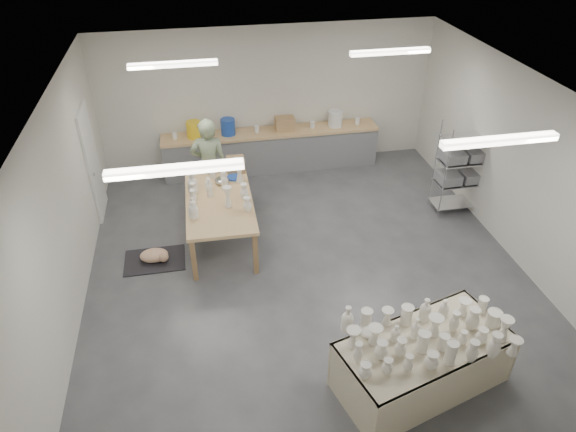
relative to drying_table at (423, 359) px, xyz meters
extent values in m
plane|color=#424449|center=(-0.91, 2.33, -0.43)|extent=(8.00, 8.00, 0.00)
cube|color=white|center=(-0.91, 2.33, 2.56)|extent=(7.00, 8.00, 0.02)
cube|color=silver|center=(-0.91, 6.33, 1.07)|extent=(7.00, 0.02, 3.00)
cube|color=silver|center=(-4.41, 2.33, 1.07)|extent=(0.02, 8.00, 3.00)
cube|color=silver|center=(2.59, 2.33, 1.07)|extent=(0.02, 8.00, 3.00)
cube|color=white|center=(-4.38, 4.93, 0.62)|extent=(0.05, 0.90, 2.10)
cube|color=white|center=(-2.71, 0.83, 2.51)|extent=(1.40, 0.12, 0.08)
cube|color=white|center=(0.89, 0.83, 2.51)|extent=(1.40, 0.12, 0.08)
cube|color=white|center=(-2.71, 4.33, 2.51)|extent=(1.40, 0.12, 0.08)
cube|color=white|center=(0.89, 4.33, 2.51)|extent=(1.40, 0.12, 0.08)
cube|color=tan|center=(-0.91, 6.01, 0.44)|extent=(4.60, 0.60, 0.06)
cube|color=slate|center=(-0.91, 6.01, -0.01)|extent=(4.60, 0.55, 0.84)
cylinder|color=yellow|center=(-2.51, 6.01, 0.64)|extent=(0.30, 0.30, 0.34)
cylinder|color=#1E44A6|center=(-1.81, 6.01, 0.64)|extent=(0.30, 0.30, 0.34)
cylinder|color=white|center=(0.49, 6.01, 0.64)|extent=(0.30, 0.30, 0.34)
cube|color=#AA7952|center=(-0.61, 6.01, 0.61)|extent=(0.40, 0.30, 0.28)
cylinder|color=white|center=(-2.91, 6.01, 0.54)|extent=(0.10, 0.10, 0.14)
cylinder|color=white|center=(-1.21, 6.01, 0.54)|extent=(0.10, 0.10, 0.14)
cylinder|color=white|center=(-0.01, 6.01, 0.54)|extent=(0.10, 0.10, 0.14)
cylinder|color=white|center=(0.99, 6.01, 0.54)|extent=(0.10, 0.10, 0.14)
cylinder|color=silver|center=(1.87, 3.51, 0.47)|extent=(0.02, 0.02, 1.80)
cylinder|color=silver|center=(2.71, 3.51, 0.47)|extent=(0.02, 0.02, 1.80)
cylinder|color=silver|center=(1.87, 3.95, 0.47)|extent=(0.02, 0.02, 1.80)
cylinder|color=silver|center=(2.71, 3.95, 0.47)|extent=(0.02, 0.02, 1.80)
cube|color=silver|center=(2.29, 3.73, -0.28)|extent=(0.88, 0.48, 0.02)
cube|color=silver|center=(2.29, 3.73, 0.17)|extent=(0.88, 0.48, 0.02)
cube|color=silver|center=(2.29, 3.73, 0.62)|extent=(0.88, 0.48, 0.02)
cube|color=silver|center=(2.29, 3.73, 1.07)|extent=(0.88, 0.48, 0.02)
cube|color=slate|center=(2.07, 3.73, 0.29)|extent=(0.38, 0.42, 0.18)
cube|color=slate|center=(2.51, 3.73, 0.29)|extent=(0.38, 0.42, 0.18)
cube|color=slate|center=(2.07, 3.73, 0.74)|extent=(0.38, 0.42, 0.18)
cube|color=slate|center=(2.51, 3.73, 0.74)|extent=(0.38, 0.42, 0.18)
cube|color=olive|center=(0.00, 0.00, -0.11)|extent=(2.05, 1.34, 0.65)
cube|color=beige|center=(0.00, 0.00, 0.30)|extent=(2.33, 1.56, 0.03)
cube|color=beige|center=(0.00, -0.49, -0.06)|extent=(2.06, 0.61, 0.75)
cube|color=beige|center=(0.00, 0.49, -0.06)|extent=(2.06, 0.61, 0.75)
cube|color=tan|center=(-2.21, 3.61, 0.38)|extent=(1.16, 2.25, 0.06)
cube|color=olive|center=(-2.70, 2.56, -0.04)|extent=(0.08, 0.08, 0.78)
cube|color=olive|center=(-1.72, 2.56, -0.04)|extent=(0.08, 0.08, 0.78)
cube|color=olive|center=(-2.70, 4.65, -0.04)|extent=(0.08, 0.08, 0.78)
cube|color=olive|center=(-1.72, 4.65, -0.04)|extent=(0.08, 0.08, 0.78)
ellipsoid|color=silver|center=(-2.11, 4.12, 0.46)|extent=(0.26, 0.26, 0.12)
cylinder|color=#1E44A6|center=(-1.88, 4.25, 0.42)|extent=(0.26, 0.26, 0.03)
cylinder|color=white|center=(-2.26, 4.34, 0.47)|extent=(0.11, 0.11, 0.12)
cube|color=#AA7952|center=(-1.82, 4.50, 0.55)|extent=(0.32, 0.26, 0.28)
cube|color=black|center=(-3.38, 3.17, -0.42)|extent=(1.00, 0.70, 0.02)
ellipsoid|color=white|center=(-3.38, 3.17, -0.31)|extent=(0.48, 0.34, 0.20)
sphere|color=white|center=(-3.22, 3.07, -0.29)|extent=(0.17, 0.17, 0.17)
imported|color=gray|center=(-2.29, 4.64, 0.50)|extent=(0.74, 0.55, 1.86)
cylinder|color=red|center=(-2.29, 4.91, -0.11)|extent=(0.43, 0.43, 0.04)
cylinder|color=silver|center=(-2.15, 4.88, -0.28)|extent=(0.02, 0.02, 0.31)
cylinder|color=silver|center=(-2.34, 5.05, -0.28)|extent=(0.02, 0.02, 0.31)
cylinder|color=silver|center=(-2.39, 4.80, -0.28)|extent=(0.02, 0.02, 0.31)
camera|label=1|loc=(-2.45, -3.90, 5.02)|focal=32.00mm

